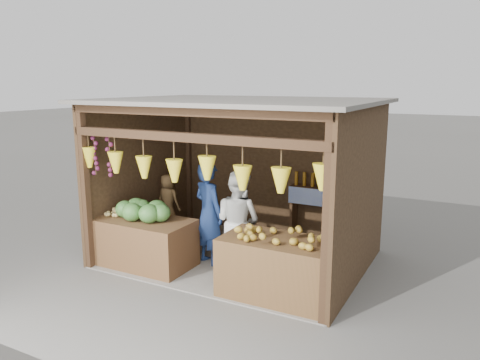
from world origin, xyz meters
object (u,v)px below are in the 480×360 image
(counter_right, at_px, (281,269))
(woman_standing, at_px, (238,221))
(man_standing, at_px, (209,214))
(vendor_seated, at_px, (168,200))
(counter_left, at_px, (145,243))

(counter_right, distance_m, woman_standing, 1.22)
(man_standing, height_order, vendor_seated, man_standing)
(counter_left, bearing_deg, vendor_seated, 108.39)
(counter_left, distance_m, woman_standing, 1.57)
(counter_right, bearing_deg, woman_standing, 148.66)
(counter_left, xyz_separation_m, vendor_seated, (-0.40, 1.20, 0.38))
(counter_left, bearing_deg, woman_standing, 21.11)
(counter_right, bearing_deg, vendor_seated, 155.85)
(counter_left, height_order, counter_right, counter_right)
(counter_left, relative_size, vendor_seated, 1.59)
(counter_left, relative_size, woman_standing, 0.98)
(counter_right, xyz_separation_m, vendor_seated, (-2.80, 1.26, 0.35))
(man_standing, bearing_deg, vendor_seated, -4.55)
(man_standing, xyz_separation_m, vendor_seated, (-1.28, 0.64, -0.07))
(counter_left, distance_m, counter_right, 2.41)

